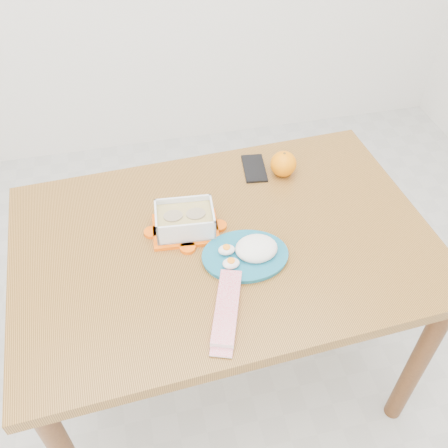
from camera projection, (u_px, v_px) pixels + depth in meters
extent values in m
plane|color=#B7B7B2|center=(227.00, 402.00, 1.90)|extent=(3.50, 3.50, 0.00)
cube|color=olive|center=(224.00, 243.00, 1.49)|extent=(1.28, 0.89, 0.04)
cylinder|color=brown|center=(418.00, 363.00, 1.63)|extent=(0.06, 0.06, 0.71)
cylinder|color=brown|center=(57.00, 274.00, 1.89)|extent=(0.06, 0.06, 0.71)
cylinder|color=brown|center=(328.00, 218.00, 2.11)|extent=(0.06, 0.06, 0.71)
cube|color=#FF5B07|center=(186.00, 229.00, 1.50)|extent=(0.21, 0.16, 0.01)
cube|color=silver|center=(185.00, 219.00, 1.47)|extent=(0.18, 0.14, 0.07)
cube|color=#A38F51|center=(185.00, 221.00, 1.47)|extent=(0.17, 0.13, 0.05)
cylinder|color=#9C8266|center=(173.00, 218.00, 1.46)|extent=(0.06, 0.06, 0.02)
cylinder|color=#9C8266|center=(196.00, 216.00, 1.47)|extent=(0.06, 0.06, 0.02)
sphere|color=orange|center=(283.00, 164.00, 1.66)|extent=(0.09, 0.09, 0.09)
cylinder|color=#16627D|center=(245.00, 256.00, 1.42)|extent=(0.26, 0.26, 0.01)
ellipsoid|color=white|center=(257.00, 246.00, 1.40)|extent=(0.13, 0.11, 0.05)
ellipsoid|color=silver|center=(227.00, 250.00, 1.41)|extent=(0.05, 0.04, 0.02)
ellipsoid|color=silver|center=(231.00, 263.00, 1.37)|extent=(0.05, 0.04, 0.02)
cube|color=red|center=(227.00, 307.00, 1.29)|extent=(0.13, 0.24, 0.02)
cube|color=black|center=(254.00, 168.00, 1.71)|extent=(0.09, 0.15, 0.01)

